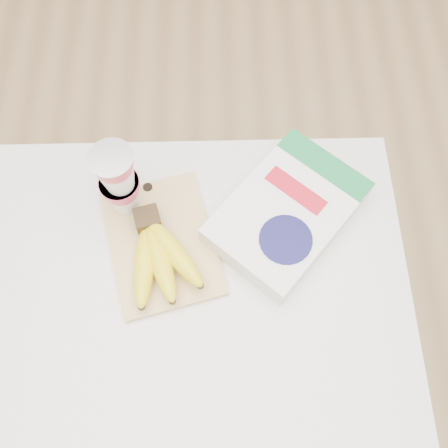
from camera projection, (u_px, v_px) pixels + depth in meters
The scene contains 6 objects.
room at pixel (29, 123), 0.43m from camera, with size 4.00×4.00×4.00m.
table at pixel (160, 339), 1.30m from camera, with size 1.05×0.70×0.79m, color silver.
cutting_board at pixel (162, 243), 0.98m from camera, with size 0.20×0.27×0.01m, color #DBB978.
bananas at pixel (159, 255), 0.94m from camera, with size 0.15×0.21×0.07m.
yogurt_stack at pixel (119, 181), 0.92m from camera, with size 0.08×0.08×0.18m.
cereal_box at pixel (287, 213), 0.98m from camera, with size 0.35×0.35×0.07m.
Camera 1 is at (0.16, -0.26, 1.71)m, focal length 40.00 mm.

